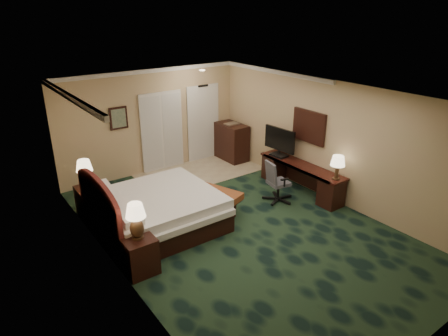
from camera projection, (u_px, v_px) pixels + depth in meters
floor at (240, 228)px, 8.03m from camera, size 5.00×7.50×0.00m
ceiling at (242, 95)px, 7.00m from camera, size 5.00×7.50×0.00m
wall_back at (152, 122)px, 10.33m from camera, size 5.00×0.00×2.70m
wall_front at (437, 263)px, 4.70m from camera, size 5.00×0.00×2.70m
wall_left at (114, 201)px, 6.17m from camera, size 0.00×7.50×2.70m
wall_right at (330, 141)px, 8.87m from camera, size 0.00×7.50×2.70m
crown_molding at (242, 97)px, 7.02m from camera, size 5.00×7.50×0.10m
tile_patch at (200, 172)px, 10.69m from camera, size 3.20×1.70×0.01m
headboard at (100, 212)px, 7.20m from camera, size 0.12×2.00×1.40m
entry_door at (203, 124)px, 11.26m from camera, size 1.02×0.06×2.18m
closet_doors at (162, 132)px, 10.55m from camera, size 1.20×0.06×2.10m
wall_art at (118, 118)px, 9.72m from camera, size 0.45×0.06×0.55m
wall_mirror at (309, 127)px, 9.22m from camera, size 0.05×0.95×0.75m
bed at (159, 211)px, 7.95m from camera, size 2.23×2.06×0.71m
nightstand_near at (139, 254)px, 6.63m from camera, size 0.51×0.59×0.64m
nightstand_far at (91, 201)px, 8.42m from camera, size 0.51×0.58×0.63m
lamp_near at (136, 221)px, 6.39m from camera, size 0.41×0.41×0.62m
lamp_far at (85, 174)px, 8.16m from camera, size 0.38×0.38×0.63m
bed_bench at (212, 199)px, 8.72m from camera, size 0.92×1.46×0.47m
desk at (301, 178)px, 9.49m from camera, size 0.51×2.36×0.68m
tv at (279, 142)px, 9.75m from camera, size 0.15×0.93×0.72m
desk_lamp at (337, 168)px, 8.48m from camera, size 0.36×0.36×0.54m
desk_chair at (279, 181)px, 8.97m from camera, size 0.65×0.62×0.98m
minibar at (232, 142)px, 11.41m from camera, size 0.55×0.99×1.05m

